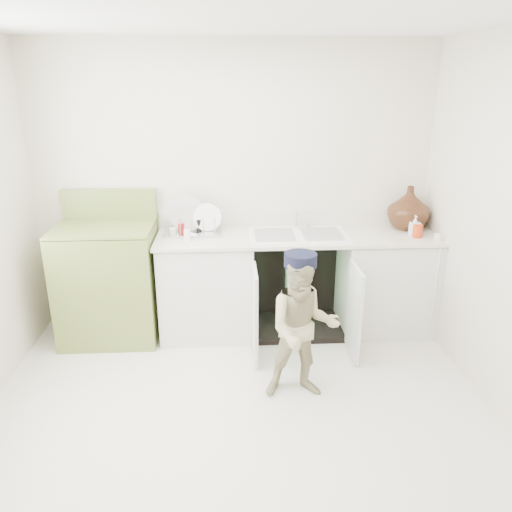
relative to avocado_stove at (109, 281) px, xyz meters
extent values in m
plane|color=beige|center=(1.09, -1.18, -0.52)|extent=(3.50, 3.50, 0.00)
cube|color=beige|center=(1.09, 0.32, 0.73)|extent=(3.50, 2.50, 0.02)
cube|color=beige|center=(1.09, -2.68, 0.73)|extent=(3.50, 2.50, 0.02)
plane|color=white|center=(1.09, -1.18, 1.98)|extent=(3.50, 3.50, 0.00)
cube|color=silver|center=(0.84, 0.02, -0.09)|extent=(0.80, 0.60, 0.86)
cube|color=silver|center=(2.44, 0.02, -0.09)|extent=(0.80, 0.60, 0.86)
cube|color=black|center=(1.64, 0.29, -0.09)|extent=(0.80, 0.06, 0.86)
cube|color=black|center=(1.64, 0.02, -0.49)|extent=(0.80, 0.60, 0.06)
cylinder|color=gray|center=(1.57, 0.12, -0.07)|extent=(0.05, 0.05, 0.70)
cylinder|color=gray|center=(1.71, 0.12, -0.07)|extent=(0.05, 0.05, 0.70)
cylinder|color=gray|center=(1.64, 0.07, 0.10)|extent=(0.07, 0.18, 0.07)
cube|color=silver|center=(1.24, -0.48, -0.12)|extent=(0.03, 0.40, 0.76)
cube|color=silver|center=(2.04, -0.48, -0.12)|extent=(0.02, 0.40, 0.76)
cube|color=beige|center=(1.64, 0.02, 0.36)|extent=(2.44, 0.64, 0.03)
cube|color=beige|center=(1.64, 0.31, 0.45)|extent=(2.44, 0.02, 0.15)
cube|color=white|center=(1.64, 0.02, 0.37)|extent=(0.85, 0.55, 0.02)
cube|color=gray|center=(1.44, 0.02, 0.38)|extent=(0.34, 0.40, 0.01)
cube|color=gray|center=(1.85, 0.02, 0.38)|extent=(0.34, 0.40, 0.01)
cylinder|color=silver|center=(1.64, 0.24, 0.47)|extent=(0.03, 0.03, 0.17)
cylinder|color=silver|center=(1.64, 0.18, 0.54)|extent=(0.02, 0.14, 0.02)
cylinder|color=silver|center=(1.75, 0.24, 0.42)|extent=(0.04, 0.04, 0.06)
cylinder|color=white|center=(2.77, -0.29, 0.03)|extent=(0.01, 0.01, 0.70)
cube|color=white|center=(2.77, -0.20, 0.41)|extent=(0.04, 0.02, 0.06)
cube|color=silver|center=(0.73, 0.14, 0.39)|extent=(0.49, 0.33, 0.02)
cylinder|color=silver|center=(0.69, 0.16, 0.48)|extent=(0.31, 0.11, 0.30)
cylinder|color=white|center=(0.86, 0.14, 0.47)|extent=(0.24, 0.06, 0.24)
cylinder|color=silver|center=(0.53, 0.04, 0.47)|extent=(0.01, 0.01, 0.14)
cylinder|color=silver|center=(0.63, 0.04, 0.47)|extent=(0.01, 0.01, 0.14)
cylinder|color=silver|center=(0.73, 0.04, 0.47)|extent=(0.01, 0.01, 0.14)
cylinder|color=silver|center=(0.83, 0.04, 0.47)|extent=(0.01, 0.01, 0.14)
cylinder|color=silver|center=(0.93, 0.04, 0.47)|extent=(0.01, 0.01, 0.14)
imported|color=#442413|center=(2.64, 0.16, 0.57)|extent=(0.37, 0.37, 0.38)
imported|color=orange|center=(2.59, 0.12, 0.50)|extent=(0.09, 0.09, 0.24)
imported|color=white|center=(2.64, -0.04, 0.47)|extent=(0.08, 0.08, 0.17)
cylinder|color=red|center=(2.64, -0.10, 0.43)|extent=(0.08, 0.08, 0.11)
cylinder|color=#A90F0E|center=(0.63, 0.10, 0.43)|extent=(0.05, 0.05, 0.10)
cylinder|color=#BEB88B|center=(0.57, 0.02, 0.42)|extent=(0.06, 0.06, 0.08)
cylinder|color=black|center=(0.79, 0.14, 0.44)|extent=(0.04, 0.04, 0.12)
cube|color=white|center=(0.70, -0.08, 0.42)|extent=(0.05, 0.05, 0.09)
cube|color=olive|center=(0.00, -0.01, -0.03)|extent=(0.82, 0.65, 0.99)
cube|color=olive|center=(0.00, -0.01, 0.48)|extent=(0.82, 0.65, 0.02)
cube|color=olive|center=(0.00, 0.28, 0.62)|extent=(0.82, 0.06, 0.26)
cylinder|color=black|center=(-0.20, -0.17, 0.47)|extent=(0.18, 0.18, 0.02)
cylinder|color=silver|center=(-0.20, -0.17, 0.49)|extent=(0.21, 0.21, 0.01)
cylinder|color=black|center=(-0.20, 0.15, 0.47)|extent=(0.18, 0.18, 0.02)
cylinder|color=silver|center=(-0.20, 0.15, 0.49)|extent=(0.21, 0.21, 0.01)
cylinder|color=black|center=(0.20, -0.17, 0.47)|extent=(0.18, 0.18, 0.02)
cylinder|color=silver|center=(0.20, -0.17, 0.49)|extent=(0.21, 0.21, 0.01)
cylinder|color=black|center=(0.20, 0.15, 0.47)|extent=(0.18, 0.18, 0.02)
cylinder|color=silver|center=(0.20, 0.15, 0.49)|extent=(0.21, 0.21, 0.01)
imported|color=tan|center=(1.55, -0.99, 0.01)|extent=(0.52, 0.40, 1.06)
cylinder|color=black|center=(1.55, -0.99, 0.51)|extent=(0.22, 0.22, 0.09)
cube|color=black|center=(1.55, -0.89, 0.48)|extent=(0.17, 0.09, 0.01)
cube|color=black|center=(1.67, -0.32, 0.20)|extent=(0.07, 0.01, 0.14)
cube|color=#26F23F|center=(1.67, -0.33, 0.20)|extent=(0.06, 0.00, 0.12)
camera|label=1|loc=(1.05, -4.06, 1.65)|focal=35.00mm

